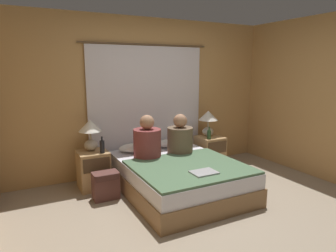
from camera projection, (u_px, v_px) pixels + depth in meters
ground_plane at (213, 217)px, 3.49m from camera, size 16.00×16.00×0.00m
wall_back at (146, 96)px, 4.94m from camera, size 4.57×0.06×2.50m
curtain_panel at (148, 109)px, 4.92m from camera, size 2.17×0.02×2.09m
bed at (177, 176)px, 4.19m from camera, size 1.46×1.93×0.44m
nightstand_left at (93, 170)px, 4.30m from camera, size 0.42×0.43×0.54m
nightstand_right at (210, 152)px, 5.22m from camera, size 0.42×0.43×0.54m
lamp_left at (90, 131)px, 4.26m from camera, size 0.33×0.33×0.45m
lamp_right at (208, 119)px, 5.18m from camera, size 0.33×0.33×0.45m
pillow_left at (136, 147)px, 4.65m from camera, size 0.55×0.35×0.12m
pillow_right at (173, 143)px, 4.94m from camera, size 0.55×0.35×0.12m
blanket_on_bed at (189, 167)px, 3.87m from camera, size 1.40×1.24×0.03m
person_left_in_bed at (147, 141)px, 4.27m from camera, size 0.40×0.40×0.63m
person_right_in_bed at (180, 138)px, 4.51m from camera, size 0.39×0.39×0.60m
beer_bottle_on_left_stand at (102, 146)px, 4.18m from camera, size 0.07×0.07×0.23m
beer_bottle_on_right_stand at (209, 134)px, 5.00m from camera, size 0.06×0.06×0.20m
laptop_on_bed at (204, 172)px, 3.60m from camera, size 0.31×0.23×0.02m
backpack_on_floor at (106, 184)px, 3.94m from camera, size 0.33×0.23×0.37m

